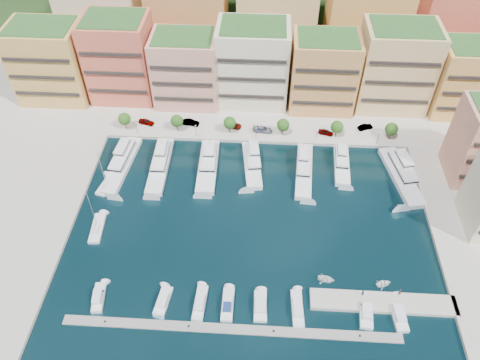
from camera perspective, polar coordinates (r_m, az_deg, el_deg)
The scene contains 56 objects.
ground at distance 120.20m, azimuth 1.38°, elevation -4.96°, with size 400.00×400.00×0.00m, color black.
north_quay at distance 166.64m, azimuth 2.32°, elevation 11.71°, with size 220.00×64.00×2.00m, color #9E998E.
west_quay at distance 131.70m, azimuth -27.01°, elevation -5.85°, with size 34.00×76.00×2.00m, color #9E998E.
hillside at distance 208.24m, azimuth 2.76°, elevation 19.07°, with size 240.00×40.00×58.00m, color #1C3A17.
south_pontoon at distance 103.83m, azimuth -1.11°, elevation -17.74°, with size 72.00×2.20×0.35m, color gray.
finger_pier at distance 111.20m, azimuth 16.99°, elevation -14.24°, with size 32.00×5.00×2.00m, color #9E998E.
apartment_0 at distance 163.95m, azimuth -22.08°, elevation 13.19°, with size 22.00×16.50×24.80m.
apartment_1 at distance 157.27m, azimuth -14.40°, elevation 14.20°, with size 20.00×16.50×26.80m.
apartment_2 at distance 151.87m, azimuth -6.64°, elevation 13.27°, with size 20.00×15.50×22.80m.
apartment_3 at distance 150.79m, azimuth 1.57°, elevation 13.98°, with size 22.00×16.50×25.80m.
apartment_4 at distance 150.69m, azimuth 10.13°, elevation 12.79°, with size 20.00×15.50×23.80m.
apartment_5 at distance 155.78m, azimuth 18.40°, elevation 12.94°, with size 22.00×16.50×26.80m.
apartment_6 at distance 162.27m, azimuth 25.98°, elevation 11.06°, with size 20.00×15.50×22.80m.
backblock_0 at distance 178.15m, azimuth -16.34°, elevation 18.29°, with size 26.00×18.00×30.00m, color beige.
backblock_1 at distance 170.98m, azimuth -6.25°, elevation 18.64°, with size 26.00×18.00×30.00m, color #CD804C.
backblock_2 at distance 168.91m, azimuth 4.41°, elevation 18.41°, with size 26.00×18.00×30.00m, color #E5B479.
backblock_3 at distance 172.13m, azimuth 14.92°, elevation 17.61°, with size 26.00×18.00×30.00m, color #D99A4F.
backblock_4 at distance 180.35m, azimuth 24.66°, elevation 16.35°, with size 26.00×18.00×30.00m, color #D26246.
tree_0 at distance 146.87m, azimuth -13.92°, elevation 7.25°, with size 3.80×3.80×5.65m.
tree_1 at distance 143.15m, azimuth -7.72°, elevation 7.16°, with size 3.80×3.80×5.65m.
tree_2 at distance 141.16m, azimuth -1.27°, elevation 6.98°, with size 3.80×3.80×5.65m.
tree_3 at distance 140.96m, azimuth 5.28°, elevation 6.71°, with size 3.80×3.80×5.65m.
tree_4 at distance 142.57m, azimuth 11.75°, elevation 6.36°, with size 3.80×3.80×5.65m.
tree_5 at distance 145.93m, azimuth 17.98°, elevation 5.94°, with size 3.80×3.80×5.65m.
lamppost_0 at distance 144.62m, azimuth -12.53°, elevation 6.38°, with size 0.30×0.30×4.20m.
lamppost_1 at distance 141.00m, azimuth -5.41°, elevation 6.23°, with size 0.30×0.30×4.20m.
lamppost_2 at distance 139.63m, azimuth 1.96°, elevation 5.97°, with size 0.30×0.30×4.20m.
lamppost_3 at distance 140.56m, azimuth 9.35°, elevation 5.62°, with size 0.30×0.30×4.20m.
lamppost_4 at distance 143.76m, azimuth 16.51°, elevation 5.18°, with size 0.30×0.30×4.20m.
yacht_0 at distance 137.52m, azimuth -14.12°, elevation 2.15°, with size 6.83×23.54×7.30m.
yacht_1 at distance 135.09m, azimuth -9.67°, elevation 2.04°, with size 4.98×22.53×7.30m.
yacht_2 at distance 133.29m, azimuth -3.90°, elevation 2.06°, with size 5.57×21.26×7.30m.
yacht_3 at distance 133.34m, azimuth 1.48°, elevation 2.19°, with size 6.66×18.97×7.30m.
yacht_4 at distance 132.93m, azimuth 7.81°, elevation 1.44°, with size 5.78×21.86×7.30m.
yacht_5 at distance 136.24m, azimuth 12.29°, elevation 2.07°, with size 4.94×15.98×7.30m.
yacht_6 at distance 137.61m, azimuth 19.01°, elevation 0.80°, with size 9.47×23.36×7.30m.
cruiser_0 at distance 111.28m, azimuth -16.85°, elevation -13.57°, with size 3.24×7.56×2.55m.
cruiser_2 at distance 107.68m, azimuth -9.36°, elevation -14.37°, with size 3.48×7.38×2.55m.
cruiser_3 at distance 106.45m, azimuth -4.90°, elevation -14.74°, with size 2.81×8.59×2.55m.
cruiser_4 at distance 105.91m, azimuth -1.51°, elevation -14.96°, with size 2.57×8.07×2.66m.
cruiser_5 at distance 105.79m, azimuth 2.50°, elevation -15.15°, with size 2.99×7.43×2.55m.
cruiser_6 at distance 106.19m, azimuth 7.00°, elevation -15.29°, with size 2.89×8.93×2.55m.
cruiser_8 at distance 108.52m, azimuth 15.11°, elevation -15.30°, with size 3.44×8.15×2.55m.
cruiser_9 at distance 110.26m, azimuth 18.73°, elevation -15.21°, with size 3.33×8.68×2.55m.
sailboat_1 at distance 123.44m, azimuth -16.99°, elevation -5.69°, with size 3.48×9.51×13.20m.
sailboat_2 at distance 133.10m, azimuth -15.97°, elevation -0.65°, with size 4.44×8.20×13.20m.
tender_2 at distance 113.63m, azimuth 17.11°, elevation -11.99°, with size 2.55×3.57×0.74m, color white.
tender_0 at distance 111.17m, azimuth 10.46°, elevation -11.81°, with size 2.83×3.96×0.82m, color silver.
car_0 at distance 149.08m, azimuth -11.34°, elevation 6.97°, with size 1.95×4.84×1.65m, color gray.
car_1 at distance 146.73m, azimuth -6.03°, elevation 6.99°, with size 1.79×5.13×1.69m, color gray.
car_2 at distance 145.06m, azimuth -0.83°, elevation 6.69°, with size 2.37×5.14×1.43m, color gray.
car_3 at distance 143.47m, azimuth 2.76°, elevation 6.19°, with size 2.40×5.89×1.71m, color gray.
car_4 at distance 144.76m, azimuth 10.42°, elevation 5.75°, with size 1.80×4.48×1.53m, color gray.
car_5 at distance 149.33m, azimuth 15.03°, elevation 6.26°, with size 1.63×4.68×1.54m, color gray.
person_0 at distance 109.18m, azimuth 14.75°, elevation -13.13°, with size 0.71×0.46×1.94m, color navy.
person_1 at distance 111.51m, azimuth 18.86°, elevation -12.79°, with size 0.96×0.75×1.98m, color #49332C.
Camera 1 is at (1.71, -76.43, 92.75)m, focal length 35.00 mm.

